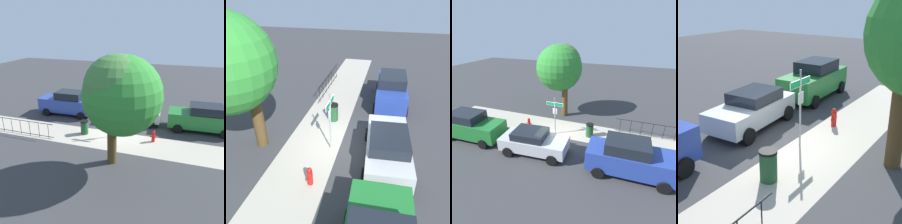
{
  "view_description": "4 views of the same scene",
  "coord_description": "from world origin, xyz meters",
  "views": [
    {
      "loc": [
        -4.11,
        14.04,
        7.27
      ],
      "look_at": [
        0.25,
        0.43,
        1.68
      ],
      "focal_mm": 36.49,
      "sensor_mm": 36.0,
      "label": 1
    },
    {
      "loc": [
        -8.66,
        -1.91,
        6.75
      ],
      "look_at": [
        0.21,
        0.18,
        1.64
      ],
      "focal_mm": 37.17,
      "sensor_mm": 36.0,
      "label": 2
    },
    {
      "loc": [
        4.44,
        -10.77,
        7.26
      ],
      "look_at": [
        0.17,
        0.88,
        1.62
      ],
      "focal_mm": 30.23,
      "sensor_mm": 36.0,
      "label": 3
    },
    {
      "loc": [
        8.33,
        5.94,
        5.14
      ],
      "look_at": [
        -0.01,
        0.2,
        1.35
      ],
      "focal_mm": 50.08,
      "sensor_mm": 36.0,
      "label": 4
    }
  ],
  "objects": [
    {
      "name": "ground_plane",
      "position": [
        0.0,
        0.0,
        0.0
      ],
      "size": [
        60.0,
        60.0,
        0.0
      ],
      "primitive_type": "plane",
      "color": "#38383A"
    },
    {
      "name": "sidewalk_strip",
      "position": [
        2.0,
        1.3,
        0.0
      ],
      "size": [
        24.0,
        2.6,
        0.0
      ],
      "primitive_type": "cube",
      "color": "#B1A897",
      "rests_on": "ground_plane"
    },
    {
      "name": "street_sign",
      "position": [
        -0.35,
        0.4,
        1.85
      ],
      "size": [
        1.24,
        0.07,
        2.81
      ],
      "color": "#9EA0A5",
      "rests_on": "ground_plane"
    },
    {
      "name": "car_silver",
      "position": [
        -0.71,
        -2.16,
        0.79
      ],
      "size": [
        4.24,
        2.2,
        1.52
      ],
      "rotation": [
        0.0,
        0.0,
        0.07
      ],
      "color": "#B9BABE",
      "rests_on": "ground_plane"
    },
    {
      "name": "car_blue",
      "position": [
        4.95,
        -2.11,
        1.01
      ],
      "size": [
        4.63,
        2.04,
        2.02
      ],
      "rotation": [
        0.0,
        0.0,
        0.02
      ],
      "color": "#253E97",
      "rests_on": "ground_plane"
    },
    {
      "name": "iron_fence",
      "position": [
        6.34,
        2.3,
        0.57
      ],
      "size": [
        5.16,
        0.04,
        1.07
      ],
      "color": "black",
      "rests_on": "ground_plane"
    },
    {
      "name": "fire_hydrant",
      "position": [
        -2.65,
        0.6,
        0.38
      ],
      "size": [
        0.42,
        0.22,
        0.78
      ],
      "color": "red",
      "rests_on": "ground_plane"
    },
    {
      "name": "trash_bin",
      "position": [
        2.12,
        0.9,
        0.49
      ],
      "size": [
        0.55,
        0.55,
        0.98
      ],
      "color": "#1E4C28",
      "rests_on": "ground_plane"
    }
  ]
}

